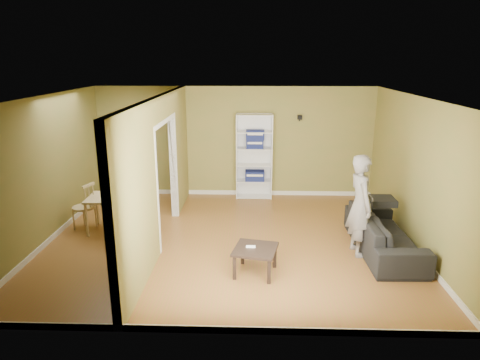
% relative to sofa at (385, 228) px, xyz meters
% --- Properties ---
extents(room_shell, '(6.50, 6.50, 6.50)m').
position_rel_sofa_xyz_m(room_shell, '(-2.70, 0.33, 0.88)').
color(room_shell, brown).
rests_on(room_shell, ground).
extents(partition, '(0.22, 5.50, 2.60)m').
position_rel_sofa_xyz_m(partition, '(-3.90, 0.33, 0.88)').
color(partition, olive).
rests_on(partition, ground).
extents(wall_speaker, '(0.10, 0.10, 0.10)m').
position_rel_sofa_xyz_m(wall_speaker, '(-1.20, 3.02, 1.48)').
color(wall_speaker, black).
rests_on(wall_speaker, room_shell).
extents(sofa, '(2.25, 1.00, 0.85)m').
position_rel_sofa_xyz_m(sofa, '(0.00, 0.00, 0.00)').
color(sofa, black).
rests_on(sofa, ground).
extents(person, '(0.81, 0.67, 2.03)m').
position_rel_sofa_xyz_m(person, '(-0.47, -0.10, 0.59)').
color(person, slate).
rests_on(person, ground).
extents(bookshelf, '(0.84, 0.37, 1.99)m').
position_rel_sofa_xyz_m(bookshelf, '(-2.24, 2.94, 0.57)').
color(bookshelf, white).
rests_on(bookshelf, ground).
extents(paper_box_navy_a, '(0.45, 0.29, 0.23)m').
position_rel_sofa_xyz_m(paper_box_navy_a, '(-2.22, 2.89, 0.11)').
color(paper_box_navy_a, navy).
rests_on(paper_box_navy_a, bookshelf).
extents(paper_box_navy_b, '(0.40, 0.26, 0.20)m').
position_rel_sofa_xyz_m(paper_box_navy_b, '(-2.23, 2.89, 0.88)').
color(paper_box_navy_b, '#1A1F4C').
rests_on(paper_box_navy_b, bookshelf).
extents(paper_box_navy_c, '(0.42, 0.27, 0.21)m').
position_rel_sofa_xyz_m(paper_box_navy_c, '(-2.23, 2.89, 1.10)').
color(paper_box_navy_c, '#0E1E4D').
rests_on(paper_box_navy_c, bookshelf).
extents(coffee_table, '(0.63, 0.63, 0.42)m').
position_rel_sofa_xyz_m(coffee_table, '(-2.22, -0.88, -0.07)').
color(coffee_table, black).
rests_on(coffee_table, ground).
extents(game_controller, '(0.14, 0.04, 0.03)m').
position_rel_sofa_xyz_m(game_controller, '(-2.29, -0.86, 0.01)').
color(game_controller, white).
rests_on(game_controller, coffee_table).
extents(dining_table, '(1.09, 0.73, 0.68)m').
position_rel_sofa_xyz_m(dining_table, '(-4.86, 0.76, 0.18)').
color(dining_table, '#D9CB83').
rests_on(dining_table, ground).
extents(chair_left, '(0.54, 0.54, 0.93)m').
position_rel_sofa_xyz_m(chair_left, '(-5.55, 0.82, 0.04)').
color(chair_left, tan).
rests_on(chair_left, ground).
extents(chair_near, '(0.45, 0.45, 0.88)m').
position_rel_sofa_xyz_m(chair_near, '(-4.73, 0.16, 0.02)').
color(chair_near, tan).
rests_on(chair_near, ground).
extents(chair_far, '(0.55, 0.55, 0.98)m').
position_rel_sofa_xyz_m(chair_far, '(-4.87, 1.36, 0.06)').
color(chair_far, tan).
rests_on(chair_far, ground).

